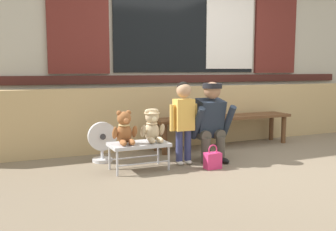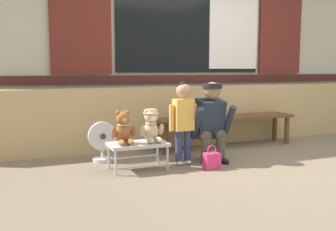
# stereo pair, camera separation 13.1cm
# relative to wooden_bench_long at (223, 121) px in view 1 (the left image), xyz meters

# --- Properties ---
(ground_plane) EXTENTS (60.00, 60.00, 0.00)m
(ground_plane) POSITION_rel_wooden_bench_long_xyz_m (-0.17, -1.06, -0.37)
(ground_plane) COLOR #756651
(brick_low_wall) EXTENTS (6.48, 0.25, 0.85)m
(brick_low_wall) POSITION_rel_wooden_bench_long_xyz_m (-0.17, 0.37, 0.05)
(brick_low_wall) COLOR tan
(brick_low_wall) RESTS_ON ground
(shop_facade) EXTENTS (6.61, 0.26, 3.76)m
(shop_facade) POSITION_rel_wooden_bench_long_xyz_m (-0.17, 0.88, 1.51)
(shop_facade) COLOR #B7B2A3
(shop_facade) RESTS_ON ground
(wooden_bench_long) EXTENTS (2.10, 0.40, 0.44)m
(wooden_bench_long) POSITION_rel_wooden_bench_long_xyz_m (0.00, 0.00, 0.00)
(wooden_bench_long) COLOR brown
(wooden_bench_long) RESTS_ON ground
(small_display_bench) EXTENTS (0.64, 0.36, 0.30)m
(small_display_bench) POSITION_rel_wooden_bench_long_xyz_m (-1.52, -0.70, -0.11)
(small_display_bench) COLOR #BCBCC1
(small_display_bench) RESTS_ON ground
(teddy_bear_plain) EXTENTS (0.28, 0.26, 0.36)m
(teddy_bear_plain) POSITION_rel_wooden_bench_long_xyz_m (-1.68, -0.70, 0.09)
(teddy_bear_plain) COLOR #93562D
(teddy_bear_plain) RESTS_ON small_display_bench
(teddy_bear_with_hat) EXTENTS (0.28, 0.27, 0.36)m
(teddy_bear_with_hat) POSITION_rel_wooden_bench_long_xyz_m (-1.36, -0.70, 0.10)
(teddy_bear_with_hat) COLOR #CCB289
(teddy_bear_with_hat) RESTS_ON small_display_bench
(child_standing) EXTENTS (0.35, 0.18, 0.96)m
(child_standing) POSITION_rel_wooden_bench_long_xyz_m (-0.96, -0.68, 0.22)
(child_standing) COLOR navy
(child_standing) RESTS_ON ground
(adult_crouching) EXTENTS (0.50, 0.49, 0.95)m
(adult_crouching) POSITION_rel_wooden_bench_long_xyz_m (-0.59, -0.65, 0.11)
(adult_crouching) COLOR #4C473D
(adult_crouching) RESTS_ON ground
(handbag_on_ground) EXTENTS (0.18, 0.11, 0.27)m
(handbag_on_ground) POSITION_rel_wooden_bench_long_xyz_m (-0.76, -0.99, -0.28)
(handbag_on_ground) COLOR #E53370
(handbag_on_ground) RESTS_ON ground
(floor_fan) EXTENTS (0.34, 0.24, 0.48)m
(floor_fan) POSITION_rel_wooden_bench_long_xyz_m (-1.80, -0.19, -0.13)
(floor_fan) COLOR silver
(floor_fan) RESTS_ON ground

